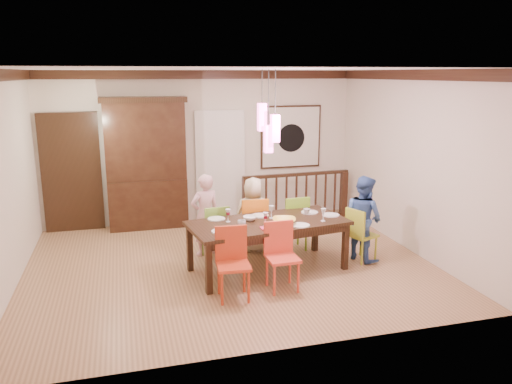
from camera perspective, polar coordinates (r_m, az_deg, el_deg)
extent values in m
plane|color=#8E6745|center=(7.70, -2.97, -8.27)|extent=(6.00, 6.00, 0.00)
plane|color=white|center=(7.16, -3.25, 13.85)|extent=(6.00, 6.00, 0.00)
plane|color=beige|center=(9.72, -6.22, 5.09)|extent=(6.00, 0.00, 6.00)
plane|color=beige|center=(7.30, -26.81, 0.95)|extent=(0.00, 5.00, 5.00)
plane|color=beige|center=(8.43, 17.28, 3.30)|extent=(0.00, 5.00, 5.00)
cube|color=black|center=(9.66, -20.31, 1.88)|extent=(1.04, 0.07, 2.24)
cube|color=silver|center=(9.81, -4.11, 2.84)|extent=(0.97, 0.05, 2.22)
cube|color=black|center=(10.10, 3.98, 6.31)|extent=(1.25, 0.04, 1.25)
cube|color=silver|center=(10.08, 4.03, 6.29)|extent=(1.18, 0.02, 1.18)
cylinder|color=black|center=(10.07, 4.05, 6.17)|extent=(0.56, 0.01, 0.56)
cube|color=#FF4CB4|center=(6.99, 0.69, 8.55)|extent=(0.11, 0.11, 0.38)
cylinder|color=black|center=(6.97, 0.70, 11.99)|extent=(0.01, 0.01, 0.46)
cube|color=#FF4CB4|center=(6.96, 2.19, 7.28)|extent=(0.11, 0.11, 0.38)
cylinder|color=black|center=(6.92, 2.23, 11.35)|extent=(0.01, 0.01, 0.61)
cube|color=#FF4CB4|center=(7.00, 1.43, 6.08)|extent=(0.11, 0.11, 0.38)
cylinder|color=black|center=(6.95, 1.45, 10.75)|extent=(0.01, 0.01, 0.76)
cube|color=black|center=(7.26, 1.37, -3.55)|extent=(2.41, 1.37, 0.05)
cube|color=black|center=(7.57, -7.35, -5.92)|extent=(0.09, 0.09, 0.70)
cube|color=black|center=(8.11, 7.69, -4.62)|extent=(0.09, 0.09, 0.70)
cube|color=black|center=(6.76, -6.31, -8.31)|extent=(0.09, 0.09, 0.70)
cube|color=black|center=(7.36, 10.33, -6.62)|extent=(0.09, 0.09, 0.70)
cube|color=black|center=(7.70, 0.40, -3.13)|extent=(2.06, 0.35, 0.10)
cube|color=black|center=(6.87, 2.46, -5.23)|extent=(2.06, 0.35, 0.10)
cube|color=#78B239|center=(7.87, -4.76, -4.59)|extent=(0.42, 0.42, 0.04)
cube|color=#78B239|center=(7.80, -4.80, -2.97)|extent=(0.39, 0.07, 0.43)
cylinder|color=#78B239|center=(7.76, -5.67, -6.52)|extent=(0.03, 0.03, 0.41)
cylinder|color=#78B239|center=(7.82, -3.38, -6.34)|extent=(0.03, 0.03, 0.41)
cylinder|color=#78B239|center=(8.06, -6.05, -5.78)|extent=(0.03, 0.03, 0.41)
cylinder|color=#78B239|center=(8.11, -3.84, -5.61)|extent=(0.03, 0.03, 0.41)
cube|color=orange|center=(8.02, -0.37, -3.90)|extent=(0.44, 0.44, 0.04)
cube|color=orange|center=(7.95, -0.37, -2.17)|extent=(0.43, 0.06, 0.46)
cylinder|color=orange|center=(7.90, -1.26, -5.97)|extent=(0.04, 0.04, 0.44)
cylinder|color=orange|center=(7.98, 1.15, -5.75)|extent=(0.04, 0.04, 0.44)
cylinder|color=orange|center=(8.22, -1.84, -5.20)|extent=(0.04, 0.04, 0.44)
cylinder|color=orange|center=(8.30, 0.48, -5.00)|extent=(0.04, 0.04, 0.44)
cube|color=#7FBC2A|center=(8.24, 4.24, -3.57)|extent=(0.44, 0.44, 0.04)
cube|color=#7FBC2A|center=(8.17, 4.27, -1.92)|extent=(0.41, 0.06, 0.45)
cylinder|color=#7FBC2A|center=(8.11, 3.48, -5.52)|extent=(0.04, 0.04, 0.43)
cylinder|color=#7FBC2A|center=(8.21, 5.70, -5.31)|extent=(0.04, 0.04, 0.43)
cylinder|color=#7FBC2A|center=(8.41, 2.76, -4.81)|extent=(0.04, 0.04, 0.43)
cylinder|color=#7FBC2A|center=(8.51, 4.90, -4.62)|extent=(0.04, 0.04, 0.43)
cube|color=#B9391A|center=(6.44, -2.61, -8.43)|extent=(0.45, 0.45, 0.04)
cube|color=#B9391A|center=(6.35, -2.64, -6.34)|extent=(0.42, 0.07, 0.46)
cylinder|color=#B9391A|center=(6.34, -3.77, -11.04)|extent=(0.04, 0.04, 0.44)
cylinder|color=#B9391A|center=(6.41, -0.75, -10.74)|extent=(0.04, 0.04, 0.44)
cylinder|color=#B9391A|center=(6.65, -4.36, -9.87)|extent=(0.04, 0.04, 0.44)
cylinder|color=#B9391A|center=(6.71, -1.48, -9.59)|extent=(0.04, 0.04, 0.44)
cube|color=#DE442D|center=(6.71, 3.05, -7.60)|extent=(0.41, 0.41, 0.04)
cube|color=#DE442D|center=(6.63, 3.08, -5.63)|extent=(0.41, 0.04, 0.45)
cylinder|color=#DE442D|center=(6.60, 2.10, -10.06)|extent=(0.04, 0.04, 0.43)
cylinder|color=#DE442D|center=(6.70, 4.85, -9.73)|extent=(0.04, 0.04, 0.43)
cylinder|color=#DE442D|center=(6.89, 1.27, -9.00)|extent=(0.04, 0.04, 0.43)
cylinder|color=#DE442D|center=(6.99, 3.91, -8.71)|extent=(0.04, 0.04, 0.43)
cube|color=#A2B029|center=(7.90, 12.02, -4.84)|extent=(0.49, 0.49, 0.04)
cube|color=#A2B029|center=(7.83, 12.10, -3.27)|extent=(0.17, 0.37, 0.42)
cylinder|color=#A2B029|center=(7.77, 11.44, -6.75)|extent=(0.03, 0.03, 0.40)
cylinder|color=#A2B029|center=(7.91, 13.46, -6.50)|extent=(0.03, 0.03, 0.40)
cylinder|color=#A2B029|center=(8.03, 10.46, -6.04)|extent=(0.03, 0.03, 0.40)
cylinder|color=#A2B029|center=(8.16, 12.43, -5.81)|extent=(0.03, 0.03, 0.40)
cube|color=black|center=(9.59, -12.20, -1.27)|extent=(1.44, 0.44, 0.93)
cube|color=black|center=(9.39, -12.56, 5.76)|extent=(1.44, 0.40, 1.44)
cube|color=black|center=(9.58, -12.62, 5.90)|extent=(1.23, 0.02, 1.23)
cube|color=black|center=(9.32, -12.79, 10.27)|extent=(1.54, 0.44, 0.10)
cube|color=black|center=(9.52, -1.26, -1.09)|extent=(0.13, 0.13, 0.92)
cube|color=black|center=(10.20, 10.11, -0.31)|extent=(0.13, 0.13, 0.92)
cube|color=black|center=(9.71, 4.68, 2.00)|extent=(2.19, 0.19, 0.06)
cube|color=black|center=(9.92, 4.58, -2.98)|extent=(2.07, 0.17, 0.05)
imported|color=#F1B7C4|center=(7.94, -5.83, -2.62)|extent=(0.55, 0.43, 1.32)
imported|color=beige|center=(8.09, -0.32, -2.60)|extent=(0.66, 0.50, 1.22)
imported|color=#3B5FA6|center=(7.89, 12.16, -2.91)|extent=(0.69, 0.78, 1.33)
imported|color=yellow|center=(7.13, 3.23, -3.33)|extent=(0.42, 0.42, 0.08)
imported|color=white|center=(7.28, -0.71, -3.03)|extent=(0.27, 0.27, 0.06)
imported|color=silver|center=(7.00, -1.65, -3.59)|extent=(0.12, 0.12, 0.09)
imported|color=silver|center=(7.62, 5.80, -2.24)|extent=(0.12, 0.12, 0.09)
cylinder|color=white|center=(7.37, -4.55, -3.07)|extent=(0.26, 0.26, 0.01)
cylinder|color=white|center=(7.51, 0.48, -2.71)|extent=(0.26, 0.26, 0.01)
cylinder|color=white|center=(7.73, 6.15, -2.32)|extent=(0.26, 0.26, 0.01)
cylinder|color=white|center=(6.80, -4.03, -4.49)|extent=(0.26, 0.26, 0.01)
cylinder|color=white|center=(7.06, 5.11, -3.81)|extent=(0.26, 0.26, 0.01)
cylinder|color=white|center=(7.63, 8.54, -2.61)|extent=(0.26, 0.26, 0.01)
cube|color=#D83359|center=(6.92, 1.27, -4.13)|extent=(0.18, 0.14, 0.01)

